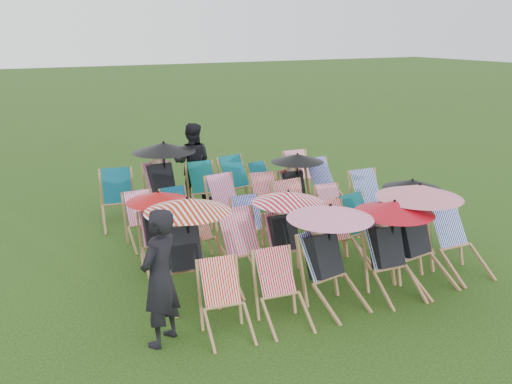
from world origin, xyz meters
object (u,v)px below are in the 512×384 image
deckchair_5 (460,242)px  person_left (160,278)px  deckchair_29 (303,175)px  person_rear (192,162)px  deckchair_0 (226,302)px

deckchair_5 → person_left: 4.61m
deckchair_5 → deckchair_29: 4.54m
deckchair_29 → person_left: size_ratio=0.59×
person_left → person_rear: person_rear is taller
deckchair_0 → person_left: 0.86m
deckchair_0 → deckchair_5: bearing=7.8°
deckchair_5 → deckchair_29: size_ratio=1.05×
deckchair_0 → person_left: size_ratio=0.52×
deckchair_5 → person_left: (-4.60, 0.21, 0.32)m
deckchair_29 → person_rear: person_rear is taller
deckchair_29 → person_left: (-4.73, -4.33, 0.34)m
deckchair_0 → deckchair_5: size_ratio=0.85×
deckchair_5 → deckchair_0: bearing=-178.3°
person_left → person_rear: size_ratio=0.98×
deckchair_5 → person_rear: 5.82m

